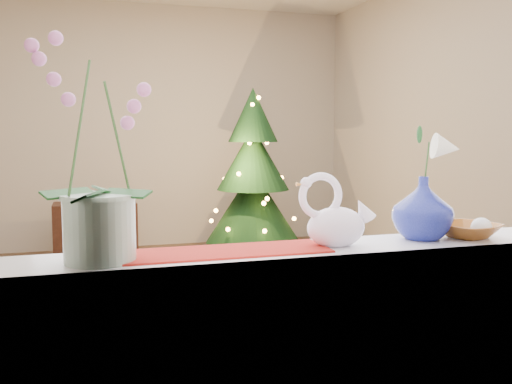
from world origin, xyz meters
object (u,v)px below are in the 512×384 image
(amber_dish, at_px, (468,231))
(xmas_tree, at_px, (253,176))
(swan, at_px, (336,212))
(side_table, at_px, (96,232))
(blue_vase, at_px, (423,203))
(orchid_pot, at_px, (97,149))
(paperweight, at_px, (481,228))

(amber_dish, distance_m, xmas_tree, 3.76)
(swan, height_order, side_table, swan)
(swan, relative_size, side_table, 0.33)
(blue_vase, relative_size, amber_dish, 1.41)
(orchid_pot, distance_m, amber_dish, 1.25)
(swan, bearing_deg, blue_vase, -5.33)
(orchid_pot, bearing_deg, xmas_tree, 67.36)
(paperweight, distance_m, amber_dish, 0.04)
(paperweight, bearing_deg, amber_dish, 136.18)
(paperweight, relative_size, amber_dish, 0.41)
(amber_dish, bearing_deg, swan, -179.46)
(swan, xyz_separation_m, amber_dish, (0.49, 0.00, -0.09))
(amber_dish, bearing_deg, blue_vase, 172.65)
(amber_dish, bearing_deg, xmas_tree, 84.59)
(swan, distance_m, side_table, 4.29)
(orchid_pot, relative_size, blue_vase, 2.56)
(orchid_pot, height_order, blue_vase, orchid_pot)
(orchid_pot, distance_m, side_table, 4.29)
(swan, height_order, xmas_tree, xmas_tree)
(blue_vase, bearing_deg, amber_dish, -7.35)
(blue_vase, xyz_separation_m, xmas_tree, (0.52, 3.72, -0.18))
(blue_vase, bearing_deg, side_table, 103.28)
(orchid_pot, xyz_separation_m, amber_dish, (1.21, 0.01, -0.29))
(xmas_tree, bearing_deg, blue_vase, -97.95)
(paperweight, xyz_separation_m, xmas_tree, (0.32, 3.77, -0.10))
(orchid_pot, distance_m, xmas_tree, 4.09)
(blue_vase, distance_m, side_table, 4.33)
(amber_dish, xyz_separation_m, side_table, (-1.15, 4.18, -0.64))
(swan, relative_size, paperweight, 3.64)
(swan, bearing_deg, side_table, 89.00)
(side_table, bearing_deg, blue_vase, -76.53)
(orchid_pot, xyz_separation_m, blue_vase, (1.05, 0.03, -0.19))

